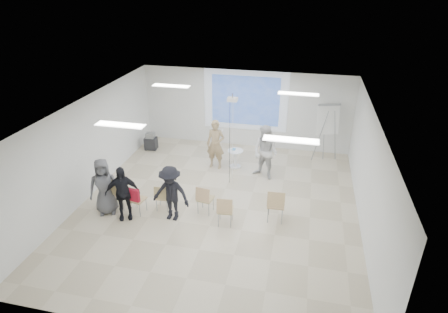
% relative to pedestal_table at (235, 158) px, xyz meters
% --- Properties ---
extents(floor, '(8.00, 9.00, 0.10)m').
position_rel_pedestal_table_xyz_m(floor, '(-0.01, -2.56, -0.42)').
color(floor, beige).
rests_on(floor, ground).
extents(ceiling, '(8.00, 9.00, 0.10)m').
position_rel_pedestal_table_xyz_m(ceiling, '(-0.01, -2.56, 2.68)').
color(ceiling, white).
rests_on(ceiling, wall_back).
extents(wall_back, '(8.00, 0.10, 3.00)m').
position_rel_pedestal_table_xyz_m(wall_back, '(-0.01, 1.99, 1.13)').
color(wall_back, silver).
rests_on(wall_back, floor).
extents(wall_left, '(0.10, 9.00, 3.00)m').
position_rel_pedestal_table_xyz_m(wall_left, '(-4.06, -2.56, 1.13)').
color(wall_left, silver).
rests_on(wall_left, floor).
extents(wall_right, '(0.10, 9.00, 3.00)m').
position_rel_pedestal_table_xyz_m(wall_right, '(4.04, -2.56, 1.13)').
color(wall_right, silver).
rests_on(wall_right, floor).
extents(projection_halo, '(3.20, 0.01, 2.30)m').
position_rel_pedestal_table_xyz_m(projection_halo, '(-0.01, 1.93, 1.48)').
color(projection_halo, silver).
rests_on(projection_halo, wall_back).
extents(projection_image, '(2.60, 0.01, 1.90)m').
position_rel_pedestal_table_xyz_m(projection_image, '(-0.01, 1.91, 1.48)').
color(projection_image, '#3256AA').
rests_on(projection_image, wall_back).
extents(pedestal_table, '(0.55, 0.55, 0.67)m').
position_rel_pedestal_table_xyz_m(pedestal_table, '(0.00, 0.00, 0.00)').
color(pedestal_table, silver).
rests_on(pedestal_table, floor).
extents(player_left, '(0.74, 0.52, 1.98)m').
position_rel_pedestal_table_xyz_m(player_left, '(-0.67, -0.14, 0.62)').
color(player_left, tan).
rests_on(player_left, floor).
extents(player_right, '(1.22, 1.13, 2.03)m').
position_rel_pedestal_table_xyz_m(player_right, '(1.10, -0.51, 0.65)').
color(player_right, silver).
rests_on(player_right, floor).
extents(controller_left, '(0.05, 0.13, 0.04)m').
position_rel_pedestal_table_xyz_m(controller_left, '(-0.49, 0.11, 0.93)').
color(controller_left, white).
rests_on(controller_left, player_left).
extents(controller_right, '(0.10, 0.14, 0.04)m').
position_rel_pedestal_table_xyz_m(controller_right, '(0.92, -0.26, 1.00)').
color(controller_right, white).
rests_on(controller_right, player_right).
extents(chair_far_left, '(0.52, 0.55, 0.98)m').
position_rel_pedestal_table_xyz_m(chair_far_left, '(-2.78, -3.29, 0.21)').
color(chair_far_left, tan).
rests_on(chair_far_left, floor).
extents(chair_left_mid, '(0.48, 0.50, 0.88)m').
position_rel_pedestal_table_xyz_m(chair_left_mid, '(-2.18, -3.45, 0.15)').
color(chair_left_mid, tan).
rests_on(chair_left_mid, floor).
extents(chair_left_inner, '(0.41, 0.44, 0.83)m').
position_rel_pedestal_table_xyz_m(chair_left_inner, '(-1.52, -3.11, 0.12)').
color(chair_left_inner, tan).
rests_on(chair_left_inner, floor).
extents(chair_center, '(0.47, 0.50, 0.89)m').
position_rel_pedestal_table_xyz_m(chair_center, '(-0.30, -2.99, 0.15)').
color(chair_center, tan).
rests_on(chair_center, floor).
extents(chair_right_inner, '(0.46, 0.49, 0.90)m').
position_rel_pedestal_table_xyz_m(chair_right_inner, '(0.39, -3.43, 0.16)').
color(chair_right_inner, tan).
rests_on(chair_right_inner, floor).
extents(chair_right_far, '(0.49, 0.52, 1.01)m').
position_rel_pedestal_table_xyz_m(chair_right_far, '(1.70, -2.95, 0.22)').
color(chair_right_far, tan).
rests_on(chair_right_far, floor).
extents(red_jacket, '(0.40, 0.15, 0.37)m').
position_rel_pedestal_table_xyz_m(red_jacket, '(-2.16, -3.59, 0.35)').
color(red_jacket, '#B2152A').
rests_on(red_jacket, chair_left_mid).
extents(laptop, '(0.32, 0.24, 0.02)m').
position_rel_pedestal_table_xyz_m(laptop, '(-1.52, -3.02, 0.07)').
color(laptop, black).
rests_on(laptop, chair_left_inner).
extents(audience_left, '(1.23, 1.01, 1.83)m').
position_rel_pedestal_table_xyz_m(audience_left, '(-2.42, -3.69, 0.55)').
color(audience_left, black).
rests_on(audience_left, floor).
extents(audience_mid, '(1.25, 0.76, 1.84)m').
position_rel_pedestal_table_xyz_m(audience_mid, '(-1.11, -3.44, 0.55)').
color(audience_mid, black).
rests_on(audience_mid, floor).
extents(audience_outer, '(1.09, 0.94, 1.88)m').
position_rel_pedestal_table_xyz_m(audience_outer, '(-3.04, -3.54, 0.57)').
color(audience_outer, '#5C5D61').
rests_on(audience_outer, floor).
extents(flipchart_easel, '(0.89, 0.70, 2.14)m').
position_rel_pedestal_table_xyz_m(flipchart_easel, '(3.05, 1.26, 1.21)').
color(flipchart_easel, gray).
rests_on(flipchart_easel, floor).
extents(av_cart, '(0.49, 0.41, 0.69)m').
position_rel_pedestal_table_xyz_m(av_cart, '(-3.49, 0.73, -0.05)').
color(av_cart, black).
rests_on(av_cart, floor).
extents(ceiling_projector, '(0.30, 0.25, 3.00)m').
position_rel_pedestal_table_xyz_m(ceiling_projector, '(0.09, -1.06, 2.32)').
color(ceiling_projector, white).
rests_on(ceiling_projector, ceiling).
extents(fluor_panel_nw, '(1.20, 0.30, 0.02)m').
position_rel_pedestal_table_xyz_m(fluor_panel_nw, '(-2.01, -0.56, 2.60)').
color(fluor_panel_nw, white).
rests_on(fluor_panel_nw, ceiling).
extents(fluor_panel_ne, '(1.20, 0.30, 0.02)m').
position_rel_pedestal_table_xyz_m(fluor_panel_ne, '(1.99, -0.56, 2.60)').
color(fluor_panel_ne, white).
rests_on(fluor_panel_ne, ceiling).
extents(fluor_panel_sw, '(1.20, 0.30, 0.02)m').
position_rel_pedestal_table_xyz_m(fluor_panel_sw, '(-2.01, -4.06, 2.60)').
color(fluor_panel_sw, white).
rests_on(fluor_panel_sw, ceiling).
extents(fluor_panel_se, '(1.20, 0.30, 0.02)m').
position_rel_pedestal_table_xyz_m(fluor_panel_se, '(1.99, -4.06, 2.60)').
color(fluor_panel_se, white).
rests_on(fluor_panel_se, ceiling).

